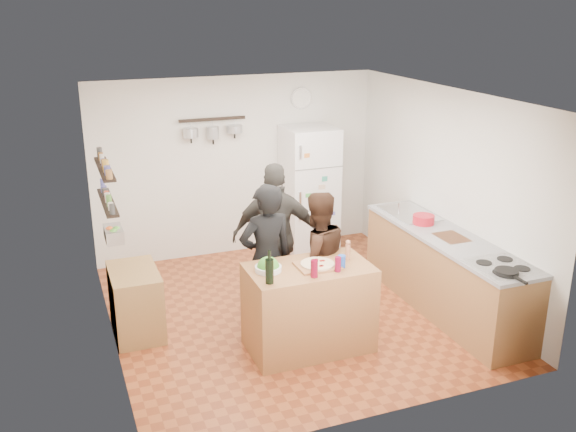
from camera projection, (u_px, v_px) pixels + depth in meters
name	position (u px, v px, depth m)	size (l,w,h in m)	color
room_shell	(279.00, 200.00, 7.43)	(4.20, 4.20, 4.20)	brown
prep_island	(309.00, 308.00, 6.58)	(1.25, 0.72, 0.91)	#9B6138
pizza_board	(317.00, 266.00, 6.44)	(0.42, 0.34, 0.02)	brown
pizza	(317.00, 264.00, 6.44)	(0.34, 0.34, 0.02)	tan
salad_bowl	(268.00, 269.00, 6.33)	(0.27, 0.27, 0.05)	silver
wine_bottle	(270.00, 271.00, 6.03)	(0.08, 0.08, 0.24)	black
wine_glass_near	(314.00, 269.00, 6.18)	(0.07, 0.07, 0.17)	maroon
wine_glass_far	(338.00, 264.00, 6.31)	(0.06, 0.06, 0.15)	maroon
pepper_mill	(348.00, 252.00, 6.61)	(0.05, 0.05, 0.17)	#A16243
salt_canister	(342.00, 261.00, 6.41)	(0.08, 0.08, 0.13)	#1C3F9B
person_left	(266.00, 259.00, 6.81)	(0.61, 0.40, 1.67)	black
person_center	(317.00, 260.00, 6.96)	(0.75, 0.59, 1.55)	black
person_back	(276.00, 236.00, 7.40)	(1.01, 0.42, 1.73)	#2C2A27
counter_run	(445.00, 273.00, 7.43)	(0.63, 2.63, 0.90)	#9E7042
stove_top	(503.00, 267.00, 6.44)	(0.60, 0.62, 0.02)	white
skillet	(507.00, 272.00, 6.24)	(0.23, 0.23, 0.04)	black
sink	(409.00, 213.00, 8.03)	(0.50, 0.80, 0.03)	silver
cutting_board	(451.00, 238.00, 7.22)	(0.30, 0.40, 0.02)	brown
red_bowl	(424.00, 219.00, 7.63)	(0.26, 0.26, 0.11)	red
fridge	(309.00, 190.00, 9.06)	(0.70, 0.68, 1.80)	white
wall_clock	(301.00, 98.00, 8.96)	(0.30, 0.30, 0.03)	silver
spice_shelf_lower	(108.00, 202.00, 6.53)	(0.12, 1.00, 0.03)	black
spice_shelf_upper	(105.00, 169.00, 6.41)	(0.12, 1.00, 0.03)	black
produce_basket	(114.00, 234.00, 6.65)	(0.18, 0.35, 0.14)	silver
side_table	(136.00, 302.00, 6.91)	(0.50, 0.80, 0.73)	#9F7242
pot_rack	(212.00, 119.00, 8.51)	(0.90, 0.04, 0.04)	black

